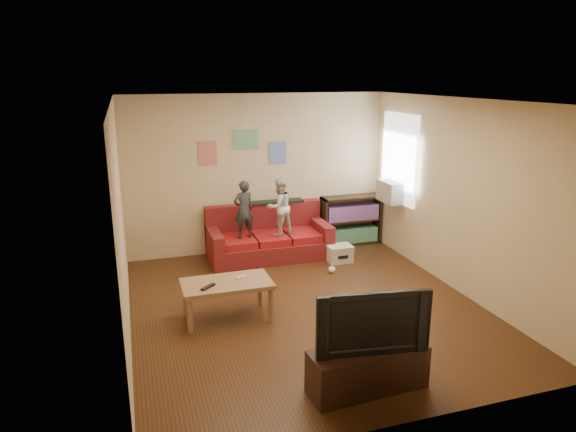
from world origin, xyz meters
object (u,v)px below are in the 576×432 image
object	(u,v)px
child_b	(279,207)
coffee_table	(227,287)
tv_stand	(368,369)
sofa	(268,239)
television	(370,319)
child_a	(244,210)
bookshelf	(351,222)
file_box	(339,253)

from	to	relation	value
child_b	coffee_table	size ratio (longest dim) A/B	0.86
tv_stand	sofa	bearing A→B (deg)	85.41
coffee_table	television	xyz separation A→B (m)	(1.01, -1.92, 0.33)
coffee_table	child_a	bearing A→B (deg)	70.87
bookshelf	tv_stand	world-z (taller)	bookshelf
sofa	child_a	bearing A→B (deg)	-159.49
sofa	tv_stand	world-z (taller)	sofa
coffee_table	file_box	xyz separation A→B (m)	(2.16, 1.47, -0.29)
bookshelf	tv_stand	distance (m)	4.57
bookshelf	television	distance (m)	4.58
child_b	coffee_table	distance (m)	2.34
coffee_table	file_box	world-z (taller)	coffee_table
tv_stand	television	distance (m)	0.54
sofa	television	xyz separation A→B (m)	(-0.10, -3.99, 0.46)
bookshelf	file_box	distance (m)	1.05
bookshelf	television	bearing A→B (deg)	-112.22
coffee_table	television	size ratio (longest dim) A/B	1.01
child_a	child_b	world-z (taller)	child_b
child_b	coffee_table	xyz separation A→B (m)	(-1.26, -1.91, -0.47)
sofa	file_box	bearing A→B (deg)	-30.26
child_b	coffee_table	world-z (taller)	child_b
child_a	tv_stand	size ratio (longest dim) A/B	0.81
sofa	coffee_table	bearing A→B (deg)	-118.20
sofa	child_a	xyz separation A→B (m)	(-0.45, -0.17, 0.60)
child_a	coffee_table	world-z (taller)	child_a
bookshelf	child_a	bearing A→B (deg)	-169.10
child_b	bookshelf	distance (m)	1.61
sofa	bookshelf	world-z (taller)	sofa
file_box	tv_stand	size ratio (longest dim) A/B	0.35
coffee_table	television	distance (m)	2.19
sofa	file_box	size ratio (longest dim) A/B	4.98
bookshelf	file_box	world-z (taller)	bookshelf
bookshelf	coffee_table	bearing A→B (deg)	-139.87
child_b	tv_stand	xyz separation A→B (m)	(-0.25, -3.83, -0.68)
coffee_table	television	bearing A→B (deg)	-62.13
child_a	television	xyz separation A→B (m)	(0.35, -3.83, -0.14)
sofa	file_box	world-z (taller)	sofa
child_a	file_box	bearing A→B (deg)	152.11
coffee_table	file_box	size ratio (longest dim) A/B	2.74
tv_stand	child_a	bearing A→B (deg)	92.10
bookshelf	tv_stand	size ratio (longest dim) A/B	0.94
child_b	file_box	size ratio (longest dim) A/B	2.35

